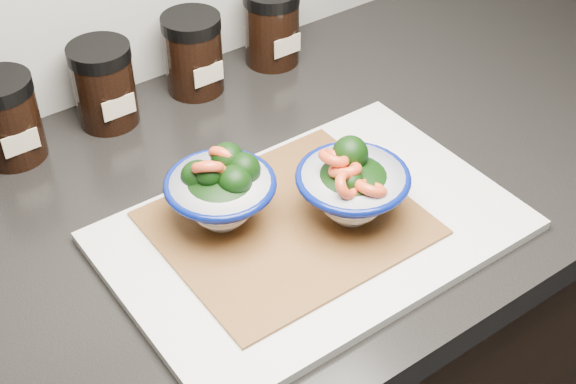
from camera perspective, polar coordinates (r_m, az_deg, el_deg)
countertop at (r=0.96m, az=-4.19°, el=-1.83°), size 3.50×0.60×0.04m
cutting_board at (r=0.91m, az=1.78°, el=-2.79°), size 0.45×0.30×0.01m
bamboo_mat at (r=0.90m, az=0.00°, el=-2.23°), size 0.28×0.24×0.00m
bowl_left at (r=0.88m, az=-4.77°, el=0.06°), size 0.12×0.12×0.10m
bowl_right at (r=0.89m, az=4.57°, el=0.40°), size 0.13×0.13×0.09m
spice_jar_c at (r=1.05m, az=-19.37°, el=4.95°), size 0.08×0.08×0.11m
spice_jar_d at (r=1.08m, az=-12.95°, el=7.45°), size 0.08×0.08×0.11m
spice_jar_e at (r=1.13m, az=-6.74°, el=9.74°), size 0.08×0.08×0.11m
spice_jar_f at (r=1.19m, az=-1.16°, el=11.69°), size 0.08×0.08×0.11m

